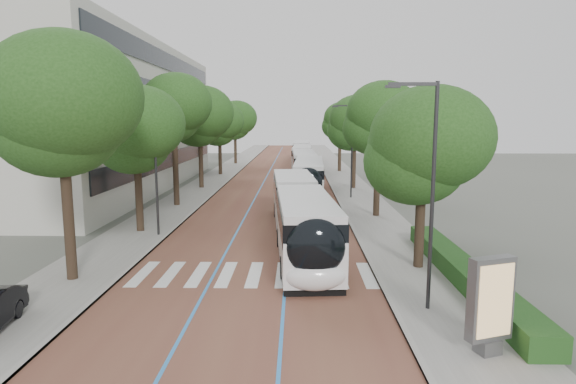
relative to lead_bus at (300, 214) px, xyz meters
name	(u,v)px	position (x,y,z in m)	size (l,w,h in m)	color
ground	(248,282)	(-2.23, -6.63, -1.63)	(160.00, 160.00, 0.00)	#51544C
road	(280,175)	(-2.23, 33.37, -1.62)	(11.00, 140.00, 0.02)	brown
sidewalk_left	(220,174)	(-9.73, 33.37, -1.57)	(4.00, 140.00, 0.12)	gray
sidewalk_right	(341,175)	(5.27, 33.37, -1.57)	(4.00, 140.00, 0.12)	gray
kerb_left	(236,175)	(-7.83, 33.37, -1.57)	(0.20, 140.00, 0.14)	gray
kerb_right	(325,175)	(3.37, 33.37, -1.57)	(0.20, 140.00, 0.14)	gray
zebra_crossing	(254,274)	(-2.03, -5.63, -1.60)	(10.55, 3.60, 0.01)	silver
lane_line_left	(268,175)	(-3.83, 33.37, -1.60)	(0.12, 126.00, 0.01)	#297BCD
lane_line_right	(293,175)	(-0.63, 33.37, -1.60)	(0.12, 126.00, 0.01)	#297BCD
office_building	(79,118)	(-21.71, 21.37, 5.37)	(18.11, 40.00, 14.00)	#B1AFA4
hedge	(464,272)	(6.87, -6.63, -1.11)	(1.20, 14.00, 0.80)	#184016
streetlight_near	(428,179)	(4.39, -9.63, 3.19)	(1.82, 0.20, 8.00)	#28282A
streetlight_far	(350,143)	(4.39, 15.37, 3.19)	(1.82, 0.20, 8.00)	#28282A
lamp_post_left	(156,167)	(-8.33, 1.37, 2.49)	(0.14, 0.14, 8.00)	#28282A
trees_left	(196,121)	(-9.73, 19.53, 5.08)	(6.29, 61.22, 9.83)	black
trees_right	(364,128)	(5.47, 14.33, 4.55)	(5.61, 47.19, 8.90)	black
lead_bus	(300,214)	(0.00, 0.00, 0.00)	(3.75, 18.52, 3.20)	black
bus_queued_0	(309,178)	(0.91, 16.64, 0.00)	(2.94, 12.48, 3.20)	silver
bus_queued_1	(304,166)	(0.66, 28.56, 0.00)	(2.82, 12.45, 3.20)	silver
bus_queued_2	(302,157)	(0.54, 41.24, 0.00)	(2.89, 12.47, 3.20)	silver
bus_queued_3	(301,151)	(0.58, 54.60, 0.00)	(2.92, 12.47, 3.20)	silver
ad_panel	(490,304)	(5.40, -12.99, 0.00)	(1.43, 0.82, 2.87)	#59595B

